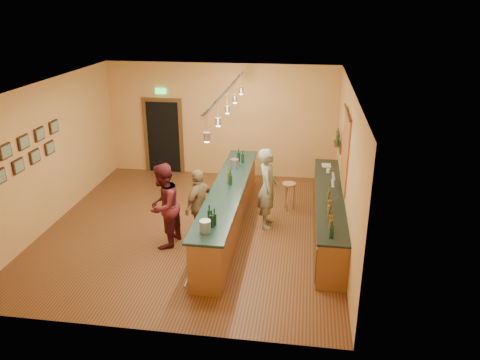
# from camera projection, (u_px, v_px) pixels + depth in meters

# --- Properties ---
(floor) EXTENTS (7.00, 7.00, 0.00)m
(floor) POSITION_uv_depth(u_px,v_px,m) (194.00, 228.00, 10.56)
(floor) COLOR #4F2A16
(floor) RESTS_ON ground
(ceiling) EXTENTS (6.50, 7.00, 0.02)m
(ceiling) POSITION_uv_depth(u_px,v_px,m) (188.00, 86.00, 9.39)
(ceiling) COLOR silver
(ceiling) RESTS_ON wall_back
(wall_back) EXTENTS (6.50, 0.02, 3.20)m
(wall_back) POSITION_uv_depth(u_px,v_px,m) (221.00, 121.00, 13.20)
(wall_back) COLOR tan
(wall_back) RESTS_ON floor
(wall_front) EXTENTS (6.50, 0.02, 3.20)m
(wall_front) POSITION_uv_depth(u_px,v_px,m) (134.00, 240.00, 6.76)
(wall_front) COLOR tan
(wall_front) RESTS_ON floor
(wall_left) EXTENTS (0.02, 7.00, 3.20)m
(wall_left) POSITION_uv_depth(u_px,v_px,m) (49.00, 154.00, 10.41)
(wall_left) COLOR tan
(wall_left) RESTS_ON floor
(wall_right) EXTENTS (0.02, 7.00, 3.20)m
(wall_right) POSITION_uv_depth(u_px,v_px,m) (347.00, 169.00, 9.55)
(wall_right) COLOR tan
(wall_right) RESTS_ON floor
(doorway) EXTENTS (1.15, 0.09, 2.48)m
(doorway) POSITION_uv_depth(u_px,v_px,m) (164.00, 135.00, 13.58)
(doorway) COLOR black
(doorway) RESTS_ON wall_back
(tapestry) EXTENTS (0.03, 1.40, 1.60)m
(tapestry) POSITION_uv_depth(u_px,v_px,m) (345.00, 151.00, 9.82)
(tapestry) COLOR #9E2F1F
(tapestry) RESTS_ON wall_right
(bottle_shelf) EXTENTS (0.17, 0.55, 0.54)m
(bottle_shelf) POSITION_uv_depth(u_px,v_px,m) (338.00, 139.00, 11.28)
(bottle_shelf) COLOR #553419
(bottle_shelf) RESTS_ON wall_right
(picture_grid) EXTENTS (0.06, 2.20, 0.70)m
(picture_grid) POSITION_uv_depth(u_px,v_px,m) (30.00, 149.00, 9.58)
(picture_grid) COLOR #382111
(picture_grid) RESTS_ON wall_left
(back_counter) EXTENTS (0.60, 4.55, 1.27)m
(back_counter) POSITION_uv_depth(u_px,v_px,m) (329.00, 213.00, 10.16)
(back_counter) COLOR brown
(back_counter) RESTS_ON floor
(tasting_bar) EXTENTS (0.73, 5.10, 1.38)m
(tasting_bar) POSITION_uv_depth(u_px,v_px,m) (228.00, 206.00, 10.24)
(tasting_bar) COLOR brown
(tasting_bar) RESTS_ON floor
(pendant_track) EXTENTS (0.11, 4.60, 0.50)m
(pendant_track) POSITION_uv_depth(u_px,v_px,m) (227.00, 98.00, 9.36)
(pendant_track) COLOR silver
(pendant_track) RESTS_ON ceiling
(bartender) EXTENTS (0.49, 0.70, 1.83)m
(bartender) POSITION_uv_depth(u_px,v_px,m) (268.00, 188.00, 10.36)
(bartender) COLOR gray
(bartender) RESTS_ON floor
(customer_a) EXTENTS (0.81, 0.97, 1.79)m
(customer_a) POSITION_uv_depth(u_px,v_px,m) (163.00, 206.00, 9.53)
(customer_a) COLOR #59191E
(customer_a) RESTS_ON floor
(customer_b) EXTENTS (0.70, 1.00, 1.57)m
(customer_b) POSITION_uv_depth(u_px,v_px,m) (199.00, 205.00, 9.85)
(customer_b) COLOR #997A51
(customer_b) RESTS_ON floor
(bar_stool) EXTENTS (0.33, 0.33, 0.68)m
(bar_stool) POSITION_uv_depth(u_px,v_px,m) (289.00, 189.00, 11.30)
(bar_stool) COLOR #A4794A
(bar_stool) RESTS_ON floor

